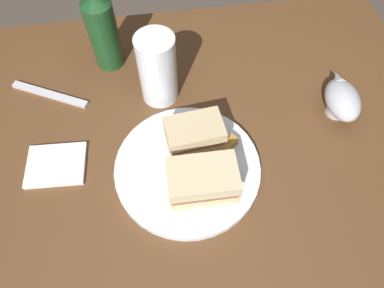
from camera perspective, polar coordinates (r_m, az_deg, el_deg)
The scene contains 13 objects.
ground_plane at distance 1.40m, azimuth 0.36°, elevation -15.71°, with size 6.00×6.00×0.00m, color #4C4238.
dining_table at distance 1.04m, azimuth 0.48°, elevation -10.02°, with size 1.05×0.78×0.77m, color brown.
plate at distance 0.65m, azimuth -0.76°, elevation -3.99°, with size 0.27×0.27×0.02m, color white.
sandwich_half_left at distance 0.59m, azimuth 1.72°, elevation -6.16°, with size 0.12×0.08×0.07m.
sandwich_half_right at distance 0.64m, azimuth 0.43°, elevation 1.59°, with size 0.11×0.08×0.06m.
potato_wedge_front at distance 0.66m, azimuth 6.04°, elevation 0.01°, with size 0.04×0.02×0.02m, color #B77F33.
potato_wedge_middle at distance 0.65m, azimuth 1.72°, elevation -0.68°, with size 0.05×0.02×0.02m, color #AD702D.
potato_wedge_back at distance 0.65m, azimuth 4.51°, elevation -1.26°, with size 0.05×0.02×0.02m, color #B77F33.
pint_glass at distance 0.71m, azimuth -5.67°, elevation 11.72°, with size 0.08×0.08×0.16m.
gravy_boat at distance 0.76m, azimuth 23.63°, elevation 6.79°, with size 0.08×0.12×0.07m.
cider_bottle at distance 0.78m, azimuth -14.72°, elevation 18.21°, with size 0.06×0.06×0.25m.
napkin at distance 0.71m, azimuth -21.62°, elevation -3.23°, with size 0.11×0.09×0.01m, color white.
fork at distance 0.81m, azimuth -22.52°, elevation 7.62°, with size 0.18×0.02×0.01m, color silver.
Camera 1 is at (0.06, 0.37, 1.35)m, focal length 32.17 mm.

